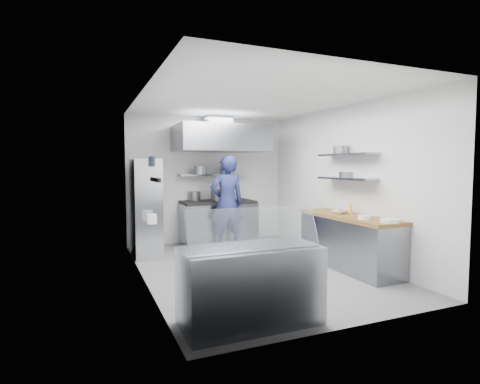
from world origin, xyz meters
name	(u,v)px	position (x,y,z in m)	size (l,w,h in m)	color
floor	(254,268)	(0.00, 0.00, 0.00)	(5.00, 5.00, 0.00)	slate
ceiling	(254,100)	(0.00, 0.00, 2.80)	(5.00, 5.00, 0.00)	silver
wall_back	(208,180)	(0.00, 2.50, 1.40)	(3.60, 0.02, 2.80)	white
wall_front	(354,197)	(0.00, -2.50, 1.40)	(3.60, 0.02, 2.80)	white
wall_left	(143,188)	(-1.80, 0.00, 1.40)	(5.00, 0.02, 2.80)	white
wall_right	(343,183)	(1.80, 0.00, 1.40)	(5.00, 0.02, 2.80)	white
gas_range	(218,224)	(0.10, 2.10, 0.45)	(1.60, 0.80, 0.90)	gray
cooktop	(218,202)	(0.10, 2.10, 0.93)	(1.57, 0.78, 0.06)	black
stock_pot_left	(195,196)	(-0.35, 2.38, 1.06)	(0.26, 0.26, 0.20)	slate
stock_pot_mid	(219,195)	(0.14, 2.16, 1.08)	(0.34, 0.34, 0.24)	slate
stock_pot_right	(230,196)	(0.44, 2.24, 1.04)	(0.27, 0.27, 0.16)	slate
over_range_shelf	(214,175)	(0.10, 2.34, 1.52)	(1.60, 0.30, 0.04)	gray
shelf_pot_a	(200,170)	(-0.29, 2.13, 1.63)	(0.27, 0.27, 0.18)	slate
shelf_pot_b	(227,169)	(0.33, 2.12, 1.65)	(0.32, 0.32, 0.22)	slate
extractor_hood	(220,139)	(0.10, 1.93, 2.30)	(1.90, 1.15, 0.55)	gray
hood_duct	(217,122)	(0.10, 2.15, 2.68)	(0.55, 0.55, 0.24)	slate
red_firebox	(153,180)	(-1.25, 2.44, 1.42)	(0.22, 0.10, 0.26)	#B01C0E
chef	(227,203)	(0.09, 1.51, 0.97)	(0.71, 0.46, 1.94)	#1A204F
wire_rack	(146,208)	(-1.53, 1.60, 0.93)	(0.50, 0.90, 1.85)	silver
rack_bin_a	(152,219)	(-1.53, 0.92, 0.80)	(0.15, 0.18, 0.16)	white
rack_bin_b	(147,189)	(-1.53, 1.38, 1.30)	(0.15, 0.19, 0.17)	yellow
rack_jar	(152,161)	(-1.48, 1.10, 1.80)	(0.11, 0.11, 0.18)	black
knife_strip	(155,180)	(-1.78, -0.90, 1.55)	(0.04, 0.55, 0.05)	black
prep_counter_base	(349,243)	(1.48, -0.60, 0.42)	(0.62, 2.00, 0.84)	gray
prep_counter_top	(349,217)	(1.48, -0.60, 0.87)	(0.65, 2.04, 0.06)	brown
plate_stack_a	(390,221)	(1.47, -1.51, 0.93)	(0.26, 0.26, 0.06)	white
plate_stack_b	(364,217)	(1.37, -1.09, 0.93)	(0.20, 0.20, 0.06)	white
copper_pan	(343,211)	(1.56, -0.32, 0.93)	(0.15, 0.15, 0.06)	#D8643D
squeeze_bottle	(350,208)	(1.67, -0.40, 0.99)	(0.06, 0.06, 0.18)	yellow
mixing_bowl	(339,212)	(1.43, -0.38, 0.93)	(0.23, 0.23, 0.06)	white
wall_shelf_lower	(346,179)	(1.64, -0.30, 1.50)	(0.30, 1.30, 0.04)	gray
wall_shelf_upper	(347,155)	(1.64, -0.30, 1.92)	(0.30, 1.30, 0.04)	gray
shelf_pot_c	(346,175)	(1.48, -0.50, 1.57)	(0.24, 0.24, 0.10)	slate
shelf_pot_d	(341,150)	(1.68, -0.08, 2.01)	(0.27, 0.27, 0.14)	slate
display_case	(250,286)	(-0.96, -2.00, 0.42)	(1.50, 0.70, 0.85)	gray
display_glass	(255,228)	(-0.96, -2.12, 1.07)	(1.47, 0.02, 0.45)	silver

